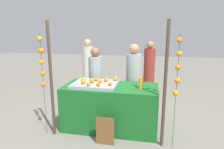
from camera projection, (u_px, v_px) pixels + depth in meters
name	position (u px, v px, depth m)	size (l,w,h in m)	color
ground_plane	(111.00, 127.00, 4.11)	(24.00, 24.00, 0.00)	gray
stall_counter	(111.00, 107.00, 4.02)	(1.87, 0.88, 0.89)	#196023
orange_tray	(95.00, 84.00, 3.94)	(0.87, 0.68, 0.06)	#9EA0A5
orange_0	(106.00, 80.00, 4.00)	(0.08, 0.08, 0.08)	orange
orange_1	(116.00, 79.00, 4.07)	(0.09, 0.09, 0.09)	orange
orange_2	(83.00, 82.00, 3.83)	(0.09, 0.09, 0.09)	orange
orange_3	(83.00, 79.00, 4.08)	(0.07, 0.07, 0.07)	orange
orange_4	(92.00, 81.00, 3.90)	(0.09, 0.09, 0.09)	orange
orange_5	(110.00, 84.00, 3.71)	(0.07, 0.07, 0.07)	orange
orange_6	(98.00, 84.00, 3.67)	(0.08, 0.08, 0.08)	orange
orange_7	(100.00, 81.00, 3.88)	(0.08, 0.08, 0.08)	orange
orange_8	(89.00, 84.00, 3.69)	(0.08, 0.08, 0.08)	orange
orange_9	(96.00, 79.00, 4.07)	(0.08, 0.08, 0.08)	orange
juice_bottle	(141.00, 83.00, 3.72)	(0.07, 0.07, 0.24)	orange
chalkboard_sign	(105.00, 131.00, 3.43)	(0.32, 0.03, 0.52)	brown
vendor_left	(96.00, 83.00, 4.68)	(0.32, 0.32, 1.59)	#99999E
vendor_right	(133.00, 83.00, 4.52)	(0.34, 0.34, 1.68)	#99999E
crowd_person_0	(88.00, 67.00, 6.41)	(0.34, 0.34, 1.71)	beige
crowd_person_1	(149.00, 70.00, 6.01)	(0.33, 0.33, 1.67)	maroon
canopy_post_left	(51.00, 80.00, 3.61)	(0.06, 0.06, 2.14)	#473828
canopy_post_right	(165.00, 87.00, 3.22)	(0.06, 0.06, 2.14)	#473828
garland_strand_left	(42.00, 61.00, 3.58)	(0.11, 0.11, 1.92)	#2D4C23
garland_strand_right	(178.00, 72.00, 3.10)	(0.11, 0.12, 1.92)	#2D4C23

